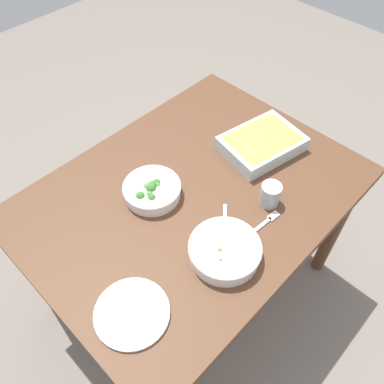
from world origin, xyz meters
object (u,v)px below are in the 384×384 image
at_px(broccoli_bowl, 152,190).
at_px(baking_dish, 262,143).
at_px(spoon_by_stew, 225,231).
at_px(stew_bowl, 225,250).
at_px(side_plate, 132,313).
at_px(fork_on_table, 263,224).
at_px(drink_cup, 270,195).

distance_m(broccoli_bowl, baking_dish, 0.48).
height_order(broccoli_bowl, spoon_by_stew, broccoli_bowl).
relative_size(stew_bowl, baking_dish, 0.69).
height_order(side_plate, spoon_by_stew, side_plate).
bearing_deg(fork_on_table, side_plate, 171.37).
xyz_separation_m(broccoli_bowl, fork_on_table, (0.17, -0.36, -0.03)).
bearing_deg(fork_on_table, broccoli_bowl, 115.52).
relative_size(baking_dish, fork_on_table, 1.90).
relative_size(drink_cup, side_plate, 0.39).
distance_m(drink_cup, side_plate, 0.61).
height_order(broccoli_bowl, drink_cup, drink_cup).
xyz_separation_m(drink_cup, side_plate, (-0.60, 0.03, -0.03)).
relative_size(stew_bowl, side_plate, 1.06).
bearing_deg(drink_cup, baking_dish, 43.78).
xyz_separation_m(baking_dish, drink_cup, (-0.19, -0.19, 0.00)).
xyz_separation_m(broccoli_bowl, side_plate, (-0.34, -0.29, -0.02)).
height_order(stew_bowl, spoon_by_stew, stew_bowl).
bearing_deg(stew_bowl, drink_cup, 6.47).
xyz_separation_m(drink_cup, spoon_by_stew, (-0.20, 0.03, -0.03)).
distance_m(baking_dish, side_plate, 0.81).
bearing_deg(fork_on_table, spoon_by_stew, 146.47).
height_order(broccoli_bowl, side_plate, broccoli_bowl).
relative_size(broccoli_bowl, spoon_by_stew, 1.43).
relative_size(broccoli_bowl, baking_dish, 0.62).
distance_m(baking_dish, fork_on_table, 0.37).
xyz_separation_m(stew_bowl, fork_on_table, (0.18, -0.02, -0.03)).
height_order(stew_bowl, drink_cup, drink_cup).
height_order(baking_dish, side_plate, baking_dish).
bearing_deg(baking_dish, stew_bowl, -155.17).
relative_size(drink_cup, fork_on_table, 0.48).
bearing_deg(broccoli_bowl, drink_cup, -50.13).
bearing_deg(side_plate, fork_on_table, -8.63).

